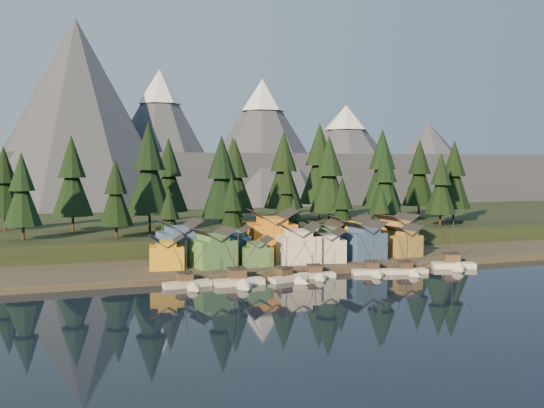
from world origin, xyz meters
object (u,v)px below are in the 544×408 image
object	(u,v)px
boat_0	(189,279)
boat_6	(455,259)
boat_3	(318,270)
house_back_1	(234,243)
boat_2	(292,273)
house_back_0	(179,240)
boat_5	(410,266)
boat_4	(375,267)
boat_1	(241,275)
house_front_1	(213,247)
house_front_0	(166,251)

from	to	relation	value
boat_0	boat_6	distance (m)	63.75
boat_3	house_back_1	world-z (taller)	house_back_1
boat_2	house_back_0	world-z (taller)	house_back_0
house_back_0	house_back_1	world-z (taller)	house_back_0
boat_5	boat_0	bearing A→B (deg)	-173.30
boat_0	house_back_0	bearing A→B (deg)	77.23
boat_3	boat_4	world-z (taller)	boat_4
boat_0	boat_3	world-z (taller)	boat_0
boat_1	house_front_1	bearing A→B (deg)	98.10
boat_0	boat_1	distance (m)	10.39
boat_2	boat_1	bearing A→B (deg)	165.38
boat_2	boat_3	distance (m)	6.84
boat_4	house_back_1	bearing A→B (deg)	158.23
boat_3	house_front_1	bearing A→B (deg)	153.73
house_back_0	house_back_1	xyz separation A→B (m)	(12.71, -1.94, -0.90)
house_front_1	house_front_0	bearing A→B (deg)	160.73
boat_1	boat_6	xyz separation A→B (m)	(53.52, 2.51, 0.17)
boat_6	house_front_0	world-z (taller)	boat_6
boat_1	house_back_1	distance (m)	22.90
boat_6	boat_5	bearing A→B (deg)	-150.72
boat_4	house_front_0	size ratio (longest dim) A/B	1.28
boat_0	house_front_0	bearing A→B (deg)	90.53
house_front_0	boat_3	bearing A→B (deg)	-17.88
boat_2	house_front_1	xyz separation A→B (m)	(-13.37, 14.64, 4.25)
boat_2	boat_6	xyz separation A→B (m)	(42.06, 1.60, 0.60)
house_front_0	house_back_1	distance (m)	17.75
boat_5	boat_6	distance (m)	14.05
house_front_1	house_back_0	size ratio (longest dim) A/B	0.98
boat_4	house_back_0	world-z (taller)	house_back_0
boat_0	house_front_1	xyz separation A→B (m)	(8.32, 13.75, 4.27)
boat_0	boat_4	size ratio (longest dim) A/B	1.03
boat_4	house_back_1	xyz separation A→B (m)	(-27.01, 20.24, 4.08)
boat_1	boat_4	world-z (taller)	boat_1
boat_3	house_back_1	size ratio (longest dim) A/B	1.16
house_front_0	boat_0	bearing A→B (deg)	-74.94
boat_2	boat_6	distance (m)	42.09
boat_1	boat_2	distance (m)	11.51
boat_5	house_front_0	bearing A→B (deg)	170.67
boat_0	boat_6	size ratio (longest dim) A/B	0.86
boat_2	boat_4	distance (m)	20.34
boat_4	boat_3	bearing A→B (deg)	-167.39
boat_1	boat_5	distance (m)	39.70
house_front_0	house_back_0	xyz separation A→B (m)	(4.26, 7.11, 1.43)
boat_0	house_back_0	xyz separation A→B (m)	(2.29, 22.24, 4.98)
boat_1	boat_3	distance (m)	18.30
boat_6	house_front_1	bearing A→B (deg)	-173.94
boat_1	boat_5	world-z (taller)	boat_1
boat_0	boat_4	xyz separation A→B (m)	(42.01, 0.07, -0.00)
boat_5	house_front_0	world-z (taller)	house_front_0
boat_2	house_back_1	bearing A→B (deg)	88.39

